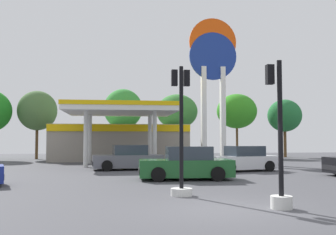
# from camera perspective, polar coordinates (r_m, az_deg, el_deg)

# --- Properties ---
(ground_plane) EXTENTS (90.00, 90.00, 0.00)m
(ground_plane) POSITION_cam_1_polar(r_m,az_deg,el_deg) (11.18, 8.69, -13.22)
(ground_plane) COLOR #47474C
(ground_plane) RESTS_ON ground
(gas_station) EXTENTS (12.42, 13.75, 4.62)m
(gas_station) POSITION_cam_1_polar(r_m,az_deg,el_deg) (36.04, -7.12, -3.15)
(gas_station) COLOR gray
(gas_station) RESTS_ON ground
(station_pole_sign) EXTENTS (4.12, 0.56, 12.42)m
(station_pole_sign) POSITION_cam_1_polar(r_m,az_deg,el_deg) (33.72, 6.63, 6.95)
(station_pole_sign) COLOR white
(station_pole_sign) RESTS_ON ground
(car_0) EXTENTS (4.57, 2.18, 1.61)m
(car_0) POSITION_cam_1_polar(r_m,az_deg,el_deg) (19.00, 2.66, -6.93)
(car_0) COLOR black
(car_0) RESTS_ON ground
(car_1) EXTENTS (4.63, 2.40, 1.59)m
(car_1) POSITION_cam_1_polar(r_m,az_deg,el_deg) (25.26, -5.94, -6.03)
(car_1) COLOR black
(car_1) RESTS_ON ground
(car_3) EXTENTS (4.61, 2.68, 1.55)m
(car_3) POSITION_cam_1_polar(r_m,az_deg,el_deg) (24.57, 10.96, -6.11)
(car_3) COLOR black
(car_3) RESTS_ON ground
(traffic_signal_1) EXTENTS (0.75, 0.75, 4.51)m
(traffic_signal_1) POSITION_cam_1_polar(r_m,az_deg,el_deg) (13.54, 1.95, -4.35)
(traffic_signal_1) COLOR silver
(traffic_signal_1) RESTS_ON ground
(traffic_signal_2) EXTENTS (0.63, 0.66, 4.20)m
(traffic_signal_2) POSITION_cam_1_polar(r_m,az_deg,el_deg) (11.43, 16.08, -6.11)
(traffic_signal_2) COLOR silver
(traffic_signal_2) RESTS_ON ground
(tree_1) EXTENTS (3.90, 3.90, 6.86)m
(tree_1) POSITION_cam_1_polar(r_m,az_deg,el_deg) (41.11, -18.68, 0.95)
(tree_1) COLOR brown
(tree_1) RESTS_ON ground
(tree_2) EXTENTS (3.99, 3.99, 7.19)m
(tree_2) POSITION_cam_1_polar(r_m,az_deg,el_deg) (40.36, -6.64, 1.26)
(tree_2) COLOR brown
(tree_2) RESTS_ON ground
(tree_3) EXTENTS (4.32, 4.32, 6.72)m
(tree_3) POSITION_cam_1_polar(r_m,az_deg,el_deg) (40.70, 1.34, 0.87)
(tree_3) COLOR brown
(tree_3) RESTS_ON ground
(tree_4) EXTENTS (4.41, 4.41, 6.99)m
(tree_4) POSITION_cam_1_polar(r_m,az_deg,el_deg) (43.39, 10.09, 0.90)
(tree_4) COLOR brown
(tree_4) RESTS_ON ground
(tree_5) EXTENTS (3.74, 3.74, 6.42)m
(tree_5) POSITION_cam_1_polar(r_m,az_deg,el_deg) (45.01, 16.79, 0.25)
(tree_5) COLOR brown
(tree_5) RESTS_ON ground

